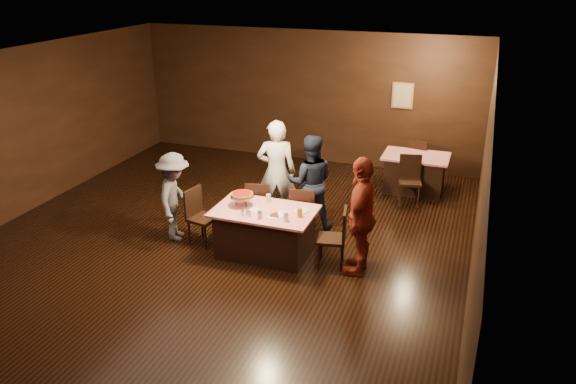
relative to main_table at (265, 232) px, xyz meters
The scene contains 23 objects.
room 1.97m from the main_table, 161.11° to the right, with size 10.00×10.04×3.02m.
main_table is the anchor object (origin of this frame).
back_table 3.98m from the main_table, 61.82° to the left, with size 1.30×0.90×0.77m, color red.
chair_far_left 0.85m from the main_table, 118.07° to the left, with size 0.42×0.42×0.95m, color black.
chair_far_right 0.85m from the main_table, 61.93° to the left, with size 0.42×0.42×0.95m, color black.
chair_end_left 1.10m from the main_table, behind, with size 0.42×0.42×0.95m, color black.
chair_end_right 1.10m from the main_table, ahead, with size 0.42×0.42×0.95m, color black.
chair_back_near 3.38m from the main_table, 56.22° to the left, with size 0.42×0.42×0.95m, color black.
chair_back_far 4.52m from the main_table, 65.42° to the left, with size 0.42×0.42×0.95m, color black.
diner_white_jacket 1.40m from the main_table, 102.22° to the left, with size 0.69×0.45×1.88m, color silver.
diner_navy_hoodie 1.34m from the main_table, 72.81° to the left, with size 0.82×0.64×1.69m, color black.
diner_grey_knit 1.66m from the main_table, behind, with size 0.98×0.56×1.51m, color #57565B.
diner_red_shirt 1.64m from the main_table, ahead, with size 1.08×0.45×1.84m, color maroon.
pizza_stand 0.70m from the main_table, behind, with size 0.38×0.38×0.22m.
plate_with_slice 0.51m from the main_table, 35.75° to the right, with size 0.25×0.25×0.06m.
plate_empty 0.69m from the main_table, 15.26° to the left, with size 0.25×0.25×0.01m, color white.
glass_front_left 0.55m from the main_table, 80.54° to the right, with size 0.08×0.08×0.14m, color silver.
glass_front_right 0.69m from the main_table, 29.05° to the right, with size 0.08×0.08×0.14m, color silver.
glass_amber 0.75m from the main_table, ahead, with size 0.08×0.08×0.14m, color #BF7F26.
glass_back 0.55m from the main_table, 99.46° to the left, with size 0.08×0.08×0.14m, color silver.
condiments 0.55m from the main_table, 122.43° to the right, with size 0.17×0.10×0.09m.
napkin_center 0.49m from the main_table, ahead, with size 0.16×0.16×0.01m, color white.
napkin_left 0.42m from the main_table, 161.57° to the right, with size 0.16×0.16×0.01m, color white.
Camera 1 is at (3.90, -7.14, 4.39)m, focal length 35.00 mm.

